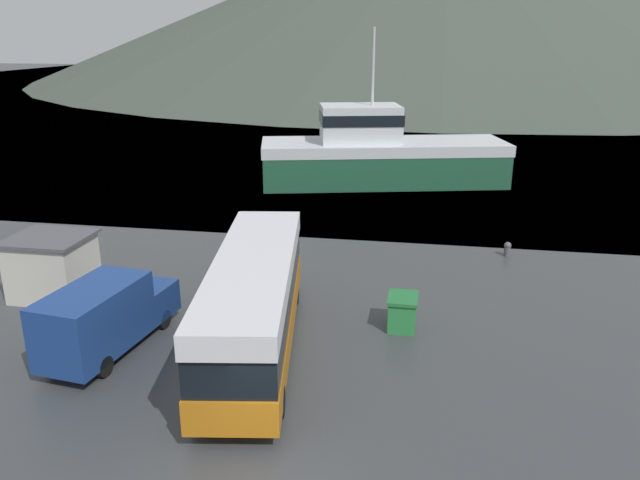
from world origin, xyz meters
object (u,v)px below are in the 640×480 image
object	(u,v)px
storage_bin	(402,312)
dock_kiosk	(53,266)
tour_bus	(254,299)
fishing_boat	(379,153)
delivery_van	(105,316)

from	to	relation	value
storage_bin	dock_kiosk	size ratio (longest dim) A/B	0.45
storage_bin	dock_kiosk	distance (m)	14.35
tour_bus	storage_bin	bearing A→B (deg)	18.15
tour_bus	dock_kiosk	distance (m)	9.94
dock_kiosk	storage_bin	bearing A→B (deg)	-2.18
storage_bin	dock_kiosk	bearing A→B (deg)	177.82
fishing_boat	storage_bin	distance (m)	23.66
tour_bus	storage_bin	distance (m)	5.62
storage_bin	fishing_boat	bearing A→B (deg)	96.95
delivery_van	fishing_boat	size ratio (longest dim) A/B	0.33
fishing_boat	delivery_van	bearing A→B (deg)	-28.13
tour_bus	dock_kiosk	world-z (taller)	tour_bus
storage_bin	delivery_van	bearing A→B (deg)	-160.34
tour_bus	fishing_boat	size ratio (longest dim) A/B	0.63
tour_bus	dock_kiosk	bearing A→B (deg)	153.22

